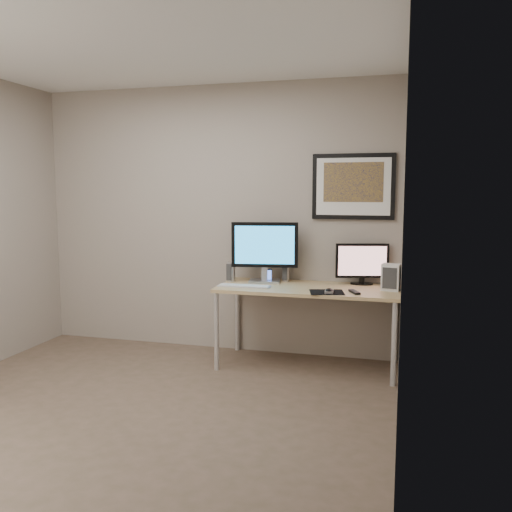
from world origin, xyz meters
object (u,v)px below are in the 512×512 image
(monitor_tv, at_px, (362,263))
(fan_unit, at_px, (391,277))
(framed_art, at_px, (353,186))
(speaker_right, at_px, (286,273))
(phone_dock, at_px, (269,276))
(monitor_large, at_px, (265,249))
(desk, at_px, (308,294))
(keyboard, at_px, (244,286))
(speaker_left, at_px, (231,272))

(monitor_tv, relative_size, fan_unit, 2.05)
(framed_art, xyz_separation_m, speaker_right, (-0.61, -0.09, -0.81))
(monitor_tv, distance_m, phone_dock, 0.86)
(fan_unit, bearing_deg, phone_dock, -176.44)
(monitor_tv, bearing_deg, framed_art, 126.59)
(monitor_large, distance_m, speaker_right, 0.31)
(desk, height_order, speaker_right, speaker_right)
(framed_art, relative_size, monitor_tv, 1.58)
(framed_art, height_order, monitor_large, framed_art)
(keyboard, distance_m, fan_unit, 1.28)
(speaker_left, distance_m, speaker_right, 0.52)
(desk, relative_size, speaker_right, 10.06)
(desk, relative_size, framed_art, 2.13)
(speaker_left, height_order, speaker_right, speaker_left)
(monitor_tv, xyz_separation_m, speaker_right, (-0.71, -0.01, -0.12))
(desk, distance_m, monitor_large, 0.59)
(desk, xyz_separation_m, speaker_right, (-0.26, 0.24, 0.15))
(speaker_left, height_order, fan_unit, fan_unit)
(monitor_large, bearing_deg, desk, -26.84)
(desk, relative_size, keyboard, 3.40)
(desk, height_order, monitor_tv, monitor_tv)
(speaker_right, distance_m, phone_dock, 0.17)
(speaker_left, relative_size, phone_dock, 1.44)
(monitor_tv, bearing_deg, keyboard, -172.65)
(monitor_tv, relative_size, keyboard, 1.01)
(framed_art, bearing_deg, speaker_left, -168.31)
(keyboard, bearing_deg, monitor_tv, 20.57)
(monitor_large, relative_size, monitor_tv, 1.30)
(speaker_right, bearing_deg, monitor_large, -144.92)
(framed_art, xyz_separation_m, speaker_left, (-1.10, -0.23, -0.80))
(speaker_right, relative_size, keyboard, 0.34)
(speaker_right, height_order, fan_unit, fan_unit)
(keyboard, bearing_deg, phone_dock, 60.17)
(fan_unit, bearing_deg, monitor_large, -175.78)
(speaker_right, xyz_separation_m, phone_dock, (-0.14, -0.10, -0.02))
(desk, height_order, phone_dock, phone_dock)
(desk, xyz_separation_m, phone_dock, (-0.40, 0.14, 0.13))
(monitor_tv, bearing_deg, monitor_large, 173.41)
(speaker_left, distance_m, fan_unit, 1.47)
(speaker_left, xyz_separation_m, keyboard, (0.20, -0.25, -0.08))
(desk, distance_m, phone_dock, 0.44)
(framed_art, distance_m, fan_unit, 0.91)
(speaker_left, bearing_deg, speaker_right, 33.93)
(monitor_tv, distance_m, speaker_left, 1.22)
(speaker_left, bearing_deg, framed_art, 29.94)
(framed_art, relative_size, keyboard, 1.59)
(framed_art, bearing_deg, keyboard, -152.25)
(speaker_right, xyz_separation_m, keyboard, (-0.30, -0.39, -0.07))
(framed_art, relative_size, monitor_large, 1.22)
(phone_dock, bearing_deg, desk, -32.11)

